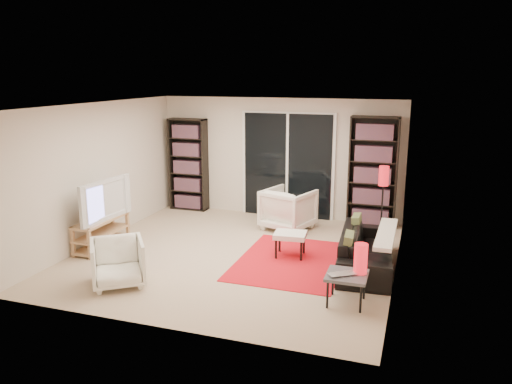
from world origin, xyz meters
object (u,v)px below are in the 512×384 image
ottoman (290,236)px  floor_lamp (383,184)px  sofa (367,249)px  armchair_front (118,263)px  bookshelf_left (188,165)px  bookshelf_right (373,172)px  armchair_back (288,209)px  side_table (347,277)px  tv_stand (102,232)px

ottoman → floor_lamp: 2.07m
sofa → armchair_front: (-3.19, -1.75, 0.04)m
ottoman → bookshelf_left: bearing=142.9°
armchair_front → ottoman: bearing=6.0°
bookshelf_left → bookshelf_right: size_ratio=0.93×
armchair_back → armchair_front: (-1.57, -3.23, -0.06)m
bookshelf_left → floor_lamp: size_ratio=1.51×
bookshelf_right → side_table: size_ratio=4.06×
tv_stand → ottoman: size_ratio=2.15×
armchair_back → bookshelf_right: bearing=-135.7°
bookshelf_left → side_table: bookshelf_left is taller
floor_lamp → bookshelf_left: bearing=171.3°
armchair_front → side_table: bearing=-28.9°
armchair_front → floor_lamp: (3.27, 3.31, 0.65)m
side_table → floor_lamp: floor_lamp is taller
tv_stand → ottoman: bearing=10.6°
tv_stand → sofa: (4.33, 0.51, 0.02)m
armchair_back → armchair_front: size_ratio=1.20×
bookshelf_right → floor_lamp: (0.25, -0.63, -0.07)m
armchair_back → side_table: armchair_back is taller
tv_stand → ottoman: tv_stand is taller
tv_stand → side_table: tv_stand is taller
bookshelf_left → armchair_back: bearing=-16.7°
sofa → floor_lamp: floor_lamp is taller
armchair_front → armchair_back: bearing=27.4°
bookshelf_right → ottoman: bearing=-116.2°
sofa → bookshelf_left: bearing=57.4°
armchair_back → floor_lamp: floor_lamp is taller
floor_lamp → bookshelf_right: bearing=111.5°
bookshelf_left → ottoman: bearing=-37.1°
ottoman → side_table: (1.11, -1.40, 0.02)m
bookshelf_left → armchair_back: 2.57m
floor_lamp → tv_stand: bearing=-154.8°
armchair_front → bookshelf_left: bearing=65.2°
armchair_front → ottoman: armchair_front is taller
sofa → ottoman: 1.21m
bookshelf_left → bookshelf_right: (3.85, -0.00, 0.07)m
tv_stand → sofa: sofa is taller
sofa → armchair_back: armchair_back is taller
bookshelf_right → sofa: 2.33m
ottoman → armchair_back: bearing=106.2°
armchair_back → floor_lamp: (1.70, 0.09, 0.59)m
sofa → side_table: 1.33m
floor_lamp → armchair_front: bearing=-134.6°
bookshelf_left → side_table: size_ratio=3.77×
floor_lamp → armchair_back: bearing=-177.0°
floor_lamp → sofa: bearing=-92.9°
armchair_front → ottoman: (1.98, 1.82, 0.02)m
bookshelf_right → side_table: 3.59m
side_table → bookshelf_left: bearing=138.0°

